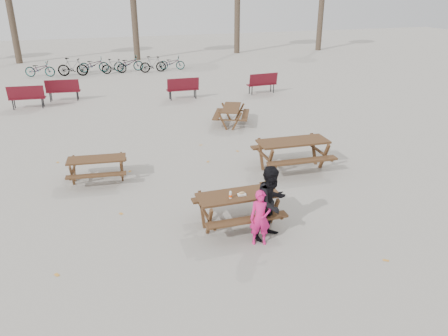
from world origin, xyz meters
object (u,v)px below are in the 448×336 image
object	(u,v)px
food_tray	(242,195)
picnic_table_far	(231,116)
main_picnic_table	(238,202)
picnic_table_east	(292,155)
adult	(271,203)
soda_bottle	(231,195)
picnic_table_north	(98,170)
child	(260,218)

from	to	relation	value
food_tray	picnic_table_far	world-z (taller)	food_tray
main_picnic_table	picnic_table_east	distance (m)	3.69
main_picnic_table	adult	xyz separation A→B (m)	(0.50, -0.67, 0.23)
main_picnic_table	soda_bottle	size ratio (longest dim) A/B	10.59
soda_bottle	food_tray	bearing A→B (deg)	12.21
food_tray	soda_bottle	xyz separation A→B (m)	(-0.28, -0.06, 0.05)
picnic_table_east	picnic_table_north	size ratio (longest dim) A/B	1.31
child	adult	xyz separation A→B (m)	(0.31, 0.18, 0.21)
main_picnic_table	picnic_table_north	distance (m)	4.49
child	picnic_table_north	bearing A→B (deg)	141.09
food_tray	adult	distance (m)	0.74
soda_bottle	picnic_table_east	size ratio (longest dim) A/B	0.08
soda_bottle	picnic_table_east	bearing A→B (deg)	43.92
food_tray	picnic_table_east	xyz separation A→B (m)	(2.56, 2.67, -0.35)
food_tray	soda_bottle	bearing A→B (deg)	-167.79
food_tray	adult	world-z (taller)	adult
adult	picnic_table_north	world-z (taller)	adult
main_picnic_table	adult	world-z (taller)	adult
soda_bottle	picnic_table_north	bearing A→B (deg)	126.26
adult	picnic_table_east	size ratio (longest dim) A/B	0.80
main_picnic_table	picnic_table_far	xyz separation A→B (m)	(2.35, 7.33, -0.24)
main_picnic_table	picnic_table_east	world-z (taller)	picnic_table_east
child	adult	world-z (taller)	adult
food_tray	child	distance (m)	0.81
picnic_table_north	picnic_table_far	xyz separation A→B (m)	(5.21, 3.88, 0.01)
child	picnic_table_far	size ratio (longest dim) A/B	0.75
adult	picnic_table_far	world-z (taller)	adult
picnic_table_north	food_tray	bearing A→B (deg)	-43.90
main_picnic_table	picnic_table_north	xyz separation A→B (m)	(-2.86, 3.46, -0.25)
food_tray	child	world-z (taller)	child
picnic_table_east	picnic_table_north	distance (m)	5.55
food_tray	soda_bottle	world-z (taller)	soda_bottle
adult	picnic_table_north	bearing A→B (deg)	104.21
picnic_table_east	child	bearing A→B (deg)	-122.89
main_picnic_table	soda_bottle	distance (m)	0.37
soda_bottle	child	xyz separation A→B (m)	(0.41, -0.72, -0.24)
picnic_table_east	picnic_table_far	distance (m)	4.75
soda_bottle	adult	xyz separation A→B (m)	(0.72, -0.54, -0.03)
child	picnic_table_east	size ratio (longest dim) A/B	0.59
adult	picnic_table_east	world-z (taller)	adult
food_tray	adult	xyz separation A→B (m)	(0.44, -0.60, 0.02)
main_picnic_table	picnic_table_east	size ratio (longest dim) A/B	0.88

